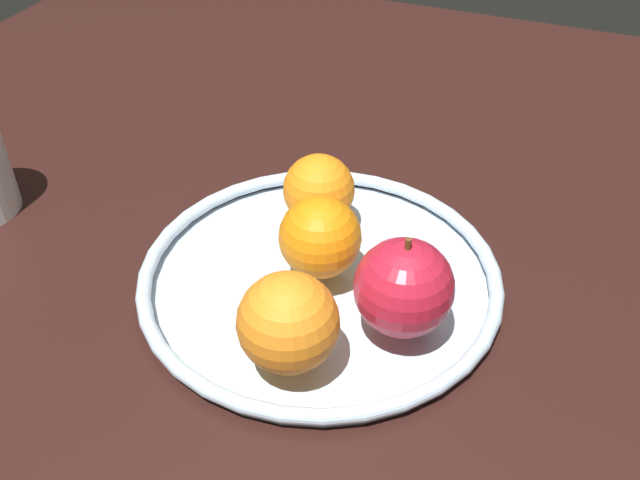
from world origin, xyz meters
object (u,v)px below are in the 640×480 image
apple (404,287)px  orange_front_right (320,238)px  fruit_bowl (320,277)px  orange_back_right (288,323)px  orange_back_left (319,190)px

apple → orange_front_right: bearing=-113.9°
fruit_bowl → orange_back_right: size_ratio=4.17×
orange_back_right → orange_back_left: 16.47cm
apple → orange_back_left: size_ratio=1.30×
orange_back_right → fruit_bowl: bearing=-171.0°
apple → orange_front_right: (-3.47, -7.83, -0.36)cm
apple → orange_front_right: apple is taller
fruit_bowl → orange_back_left: bearing=-157.4°
fruit_bowl → orange_back_right: bearing=9.0°
orange_back_left → orange_back_right: bearing=14.5°
fruit_bowl → orange_back_left: size_ratio=4.78×
fruit_bowl → apple: size_ratio=3.67×
apple → orange_back_right: (6.20, -6.34, -0.09)cm
orange_back_left → orange_front_right: bearing=22.8°
orange_front_right → orange_back_right: orange_back_right is taller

